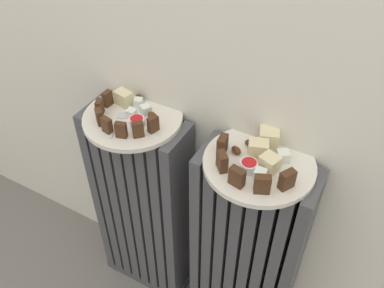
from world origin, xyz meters
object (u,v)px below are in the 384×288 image
Objects in this scene: plate_right at (259,164)px; jam_bowl_left at (137,121)px; radiator_left at (144,209)px; fork at (118,123)px; jam_bowl_right at (249,165)px; radiator_right at (245,255)px; plate_left at (133,118)px.

plate_right is 0.30m from jam_bowl_left.
fork is (-0.01, -0.04, 0.35)m from radiator_left.
fork is (-0.33, -0.01, -0.01)m from jam_bowl_right.
radiator_right is at bearing 4.51° from jam_bowl_left.
radiator_left is at bearing 174.23° from jam_bowl_right.
fork reaches higher than radiator_left.
radiator_left is at bearing -90.00° from plate_left.
jam_bowl_left is at bearing 178.30° from jam_bowl_right.
plate_left is at bearing 90.00° from radiator_left.
jam_bowl_left is (-0.30, -0.02, 0.36)m from radiator_right.
jam_bowl_right is at bearing -1.70° from jam_bowl_left.
jam_bowl_left is (0.03, -0.02, 0.36)m from radiator_left.
plate_right reaches higher than radiator_right.
fork is at bearing -107.95° from plate_left.
jam_bowl_left is 0.38× the size of fork.
fork is at bearing -107.95° from radiator_left.
radiator_right is 0.47m from jam_bowl_left.
radiator_right is 0.48m from plate_left.
plate_right is at bearing 0.00° from radiator_left.
plate_right is at bearing 90.00° from radiator_right.
plate_right is 0.34m from fork.
plate_right is at bearing 4.51° from jam_bowl_left.
jam_bowl_right reaches higher than radiator_right.
jam_bowl_left is at bearing -38.01° from plate_left.
jam_bowl_left is at bearing 21.53° from fork.
jam_bowl_left is at bearing -175.49° from plate_right.
jam_bowl_right is at bearing -5.77° from plate_left.
radiator_left is 17.57× the size of jam_bowl_right.
jam_bowl_right is at bearing 1.49° from fork.
fork is (-0.34, -0.04, 0.35)m from radiator_right.
radiator_left is at bearing 72.05° from fork.
fork is (-0.01, -0.04, 0.01)m from plate_left.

